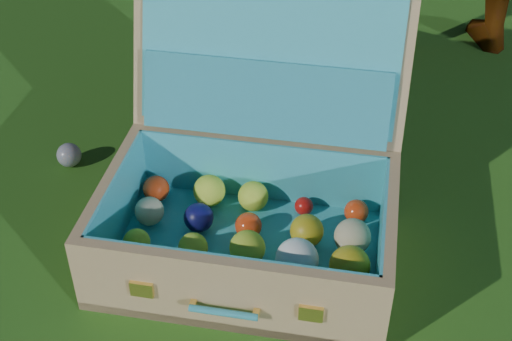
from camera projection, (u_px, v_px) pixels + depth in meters
name	position (u px, v px, depth m)	size (l,w,h in m)	color
ground	(228.00, 208.00, 1.73)	(60.00, 60.00, 0.00)	#215114
stray_ball	(69.00, 155.00, 1.84)	(0.06, 0.06, 0.06)	#3C669C
suitcase	(255.00, 177.00, 1.56)	(0.66, 0.64, 0.58)	tan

